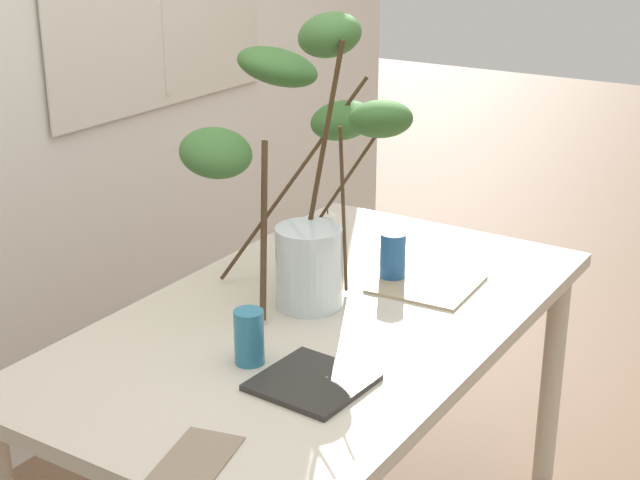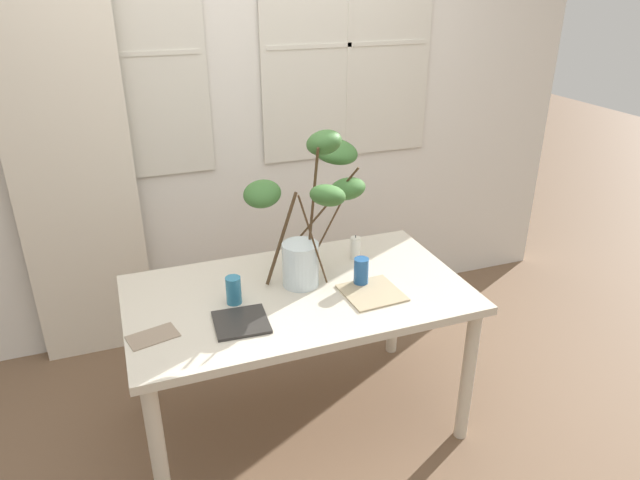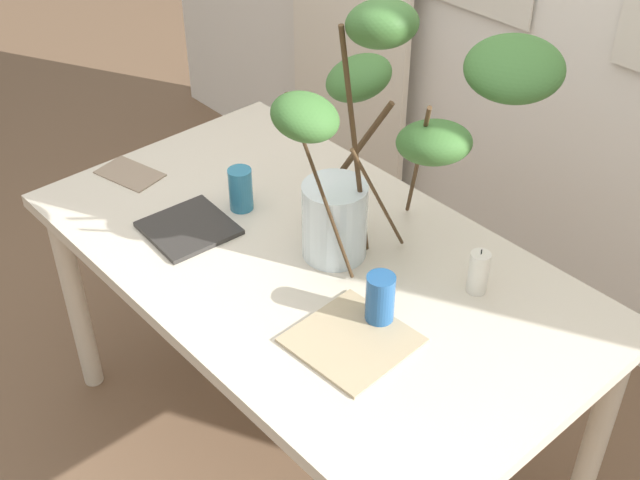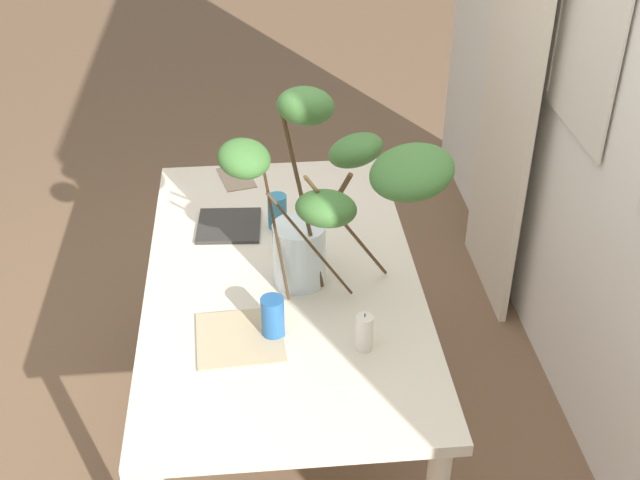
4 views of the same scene
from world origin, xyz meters
The scene contains 8 objects.
dining_table centered at (0.00, 0.00, 0.65)m, with size 1.49×0.85×0.74m.
vase_with_branches centered at (0.12, 0.13, 1.09)m, with size 0.67×0.68×0.71m.
drinking_glass_blue_left centered at (-0.29, 0.00, 0.80)m, with size 0.07×0.07×0.12m, color teal.
drinking_glass_blue_right centered at (0.29, -0.04, 0.80)m, with size 0.07×0.07×0.13m, color #235693.
plate_square_left centered at (-0.30, -0.17, 0.74)m, with size 0.21×0.21×0.01m, color #2D2B28.
plate_square_right centered at (0.30, -0.14, 0.74)m, with size 0.24×0.24×0.01m, color tan.
napkin_folded centered at (-0.64, -0.14, 0.74)m, with size 0.19×0.11×0.00m, color gray.
pillar_candle centered at (0.37, 0.21, 0.79)m, with size 0.05×0.05×0.12m.
Camera 1 is at (-1.75, -1.11, 1.71)m, focal length 53.42 mm.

